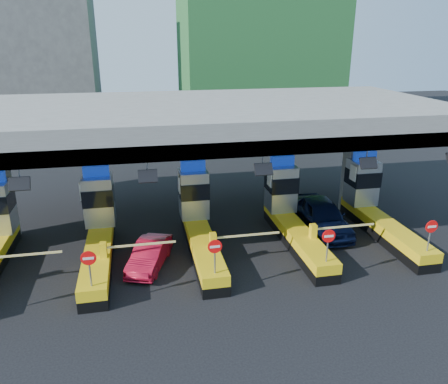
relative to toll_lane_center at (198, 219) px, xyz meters
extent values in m
plane|color=black|center=(0.00, -0.28, -1.40)|extent=(120.00, 120.00, 0.00)
cube|color=slate|center=(0.00, 2.72, 4.85)|extent=(28.00, 12.00, 1.50)
cube|color=#4C4C49|center=(0.00, -2.98, 4.45)|extent=(28.00, 0.60, 0.70)
cube|color=slate|center=(-10.00, 2.72, 1.35)|extent=(1.00, 1.00, 5.50)
cube|color=slate|center=(0.00, 2.72, 1.35)|extent=(1.00, 1.00, 5.50)
cube|color=slate|center=(10.00, 2.72, 1.35)|extent=(1.00, 1.00, 5.50)
cylinder|color=slate|center=(-7.50, -2.98, 3.85)|extent=(0.06, 0.06, 0.50)
cube|color=black|center=(-7.50, -3.18, 3.50)|extent=(0.80, 0.38, 0.54)
cylinder|color=slate|center=(-2.50, -2.98, 3.85)|extent=(0.06, 0.06, 0.50)
cube|color=black|center=(-2.50, -3.18, 3.50)|extent=(0.80, 0.38, 0.54)
cylinder|color=slate|center=(2.50, -2.98, 3.85)|extent=(0.06, 0.06, 0.50)
cube|color=black|center=(2.50, -3.18, 3.50)|extent=(0.80, 0.38, 0.54)
cylinder|color=slate|center=(7.50, -2.98, 3.85)|extent=(0.06, 0.06, 0.50)
cube|color=black|center=(7.50, -3.18, 3.50)|extent=(0.80, 0.38, 0.54)
cube|color=white|center=(-8.00, -2.48, 0.05)|extent=(3.20, 0.08, 0.08)
cube|color=black|center=(-5.00, -1.28, -1.15)|extent=(1.20, 8.00, 0.50)
cube|color=#E5B70C|center=(-5.00, -1.28, -0.65)|extent=(1.20, 8.00, 0.50)
cube|color=#9EA3A8|center=(-5.00, 1.52, 0.90)|extent=(1.50, 1.50, 2.60)
cube|color=black|center=(-5.00, 1.50, 1.20)|extent=(1.56, 1.56, 0.90)
cube|color=#0C2DBF|center=(-5.00, 1.52, 2.48)|extent=(1.30, 0.35, 0.55)
cube|color=white|center=(-5.80, 1.22, 1.60)|extent=(0.06, 0.70, 0.90)
cylinder|color=slate|center=(-5.00, -4.88, 0.25)|extent=(0.07, 0.07, 1.30)
cylinder|color=red|center=(-5.00, -4.91, 0.85)|extent=(0.60, 0.04, 0.60)
cube|color=white|center=(-5.00, -4.93, 0.85)|extent=(0.42, 0.02, 0.10)
cube|color=#E5B70C|center=(-4.65, -2.48, -0.05)|extent=(0.30, 0.35, 0.70)
cube|color=white|center=(-3.00, -2.48, 0.05)|extent=(3.20, 0.08, 0.08)
cube|color=black|center=(0.00, -1.28, -1.15)|extent=(1.20, 8.00, 0.50)
cube|color=#E5B70C|center=(0.00, -1.28, -0.65)|extent=(1.20, 8.00, 0.50)
cube|color=#9EA3A8|center=(0.00, 1.52, 0.90)|extent=(1.50, 1.50, 2.60)
cube|color=black|center=(0.00, 1.50, 1.20)|extent=(1.56, 1.56, 0.90)
cube|color=#0C2DBF|center=(0.00, 1.52, 2.48)|extent=(1.30, 0.35, 0.55)
cube|color=white|center=(-0.80, 1.22, 1.60)|extent=(0.06, 0.70, 0.90)
cylinder|color=slate|center=(0.00, -4.88, 0.25)|extent=(0.07, 0.07, 1.30)
cylinder|color=red|center=(0.00, -4.91, 0.85)|extent=(0.60, 0.04, 0.60)
cube|color=white|center=(0.00, -4.93, 0.85)|extent=(0.42, 0.02, 0.10)
cube|color=#E5B70C|center=(0.35, -2.48, -0.05)|extent=(0.30, 0.35, 0.70)
cube|color=white|center=(2.00, -2.48, 0.05)|extent=(3.20, 0.08, 0.08)
cube|color=black|center=(5.00, -1.28, -1.15)|extent=(1.20, 8.00, 0.50)
cube|color=#E5B70C|center=(5.00, -1.28, -0.65)|extent=(1.20, 8.00, 0.50)
cube|color=#9EA3A8|center=(5.00, 1.52, 0.90)|extent=(1.50, 1.50, 2.60)
cube|color=black|center=(5.00, 1.50, 1.20)|extent=(1.56, 1.56, 0.90)
cube|color=#0C2DBF|center=(5.00, 1.52, 2.48)|extent=(1.30, 0.35, 0.55)
cube|color=white|center=(4.20, 1.22, 1.60)|extent=(0.06, 0.70, 0.90)
cylinder|color=slate|center=(5.00, -4.88, 0.25)|extent=(0.07, 0.07, 1.30)
cylinder|color=red|center=(5.00, -4.91, 0.85)|extent=(0.60, 0.04, 0.60)
cube|color=white|center=(5.00, -4.93, 0.85)|extent=(0.42, 0.02, 0.10)
cube|color=#E5B70C|center=(5.35, -2.48, -0.05)|extent=(0.30, 0.35, 0.70)
cube|color=white|center=(7.00, -2.48, 0.05)|extent=(3.20, 0.08, 0.08)
cube|color=black|center=(10.00, -1.28, -1.15)|extent=(1.20, 8.00, 0.50)
cube|color=#E5B70C|center=(10.00, -1.28, -0.65)|extent=(1.20, 8.00, 0.50)
cube|color=#9EA3A8|center=(10.00, 1.52, 0.90)|extent=(1.50, 1.50, 2.60)
cube|color=black|center=(10.00, 1.50, 1.20)|extent=(1.56, 1.56, 0.90)
cube|color=#0C2DBF|center=(10.00, 1.52, 2.48)|extent=(1.30, 0.35, 0.55)
cube|color=white|center=(9.20, 1.22, 1.60)|extent=(0.06, 0.70, 0.90)
cylinder|color=slate|center=(10.00, -4.88, 0.25)|extent=(0.07, 0.07, 1.30)
cylinder|color=red|center=(10.00, -4.91, 0.85)|extent=(0.60, 0.04, 0.60)
cube|color=white|center=(10.00, -4.93, 0.85)|extent=(0.42, 0.02, 0.10)
cube|color=#E5B70C|center=(10.35, -2.48, -0.05)|extent=(0.30, 0.35, 0.70)
cube|color=white|center=(12.00, -2.48, 0.05)|extent=(3.20, 0.08, 0.08)
cube|color=#1E5926|center=(12.00, 31.72, 12.60)|extent=(18.00, 12.00, 28.00)
cube|color=#4C4C49|center=(-14.00, 35.72, 7.60)|extent=(14.00, 10.00, 18.00)
imported|color=black|center=(7.03, 0.28, -0.48)|extent=(2.36, 5.46, 1.84)
imported|color=#A20C22|center=(-2.62, -1.95, -0.78)|extent=(2.48, 3.97, 1.23)
camera|label=1|loc=(-2.86, -20.75, 8.96)|focal=35.00mm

